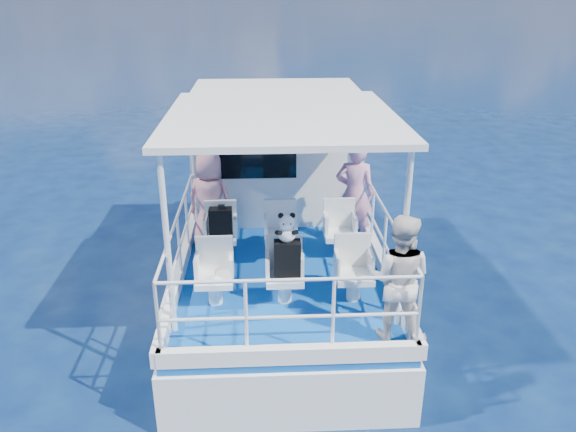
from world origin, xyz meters
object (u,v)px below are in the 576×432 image
object	(u,v)px
backpack_center	(287,259)
panda	(287,227)
passenger_port_fwd	(210,201)
passenger_stbd_aft	(399,279)

from	to	relation	value
backpack_center	panda	bearing A→B (deg)	133.52
passenger_port_fwd	backpack_center	size ratio (longest dim) A/B	3.10
passenger_port_fwd	passenger_stbd_aft	distance (m)	3.47
passenger_stbd_aft	panda	bearing A→B (deg)	-12.79
passenger_stbd_aft	backpack_center	world-z (taller)	passenger_stbd_aft
passenger_port_fwd	backpack_center	world-z (taller)	passenger_port_fwd
passenger_port_fwd	backpack_center	xyz separation A→B (m)	(1.10, -1.76, -0.14)
passenger_port_fwd	passenger_stbd_aft	bearing A→B (deg)	151.57
panda	backpack_center	bearing A→B (deg)	-46.48
passenger_port_fwd	backpack_center	distance (m)	2.08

